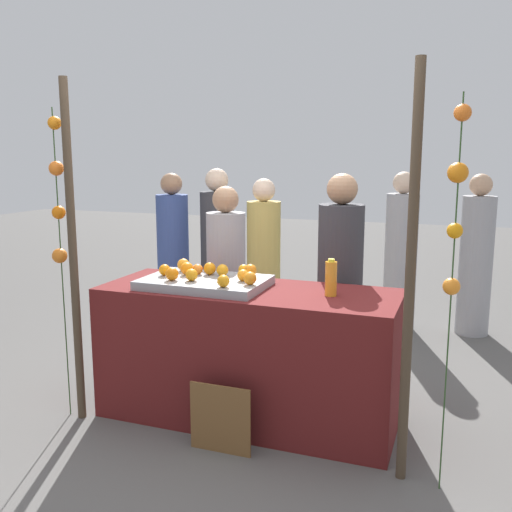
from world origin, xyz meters
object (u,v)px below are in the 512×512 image
(orange_1, at_px, (243,270))
(chalkboard_sign, at_px, (221,419))
(vendor_right, at_px, (340,294))
(vendor_left, at_px, (226,289))
(orange_0, at_px, (222,270))
(juice_bottle, at_px, (331,278))
(stall_counter, at_px, (248,354))

(orange_1, bearing_deg, chalkboard_sign, -80.69)
(orange_1, relative_size, vendor_right, 0.04)
(orange_1, distance_m, vendor_left, 0.69)
(orange_1, relative_size, vendor_left, 0.05)
(orange_0, xyz_separation_m, juice_bottle, (0.78, -0.05, 0.01))
(vendor_right, bearing_deg, juice_bottle, -83.57)
(stall_counter, distance_m, juice_bottle, 0.80)
(juice_bottle, xyz_separation_m, vendor_left, (-1.01, 0.66, -0.30))
(orange_0, distance_m, juice_bottle, 0.78)
(stall_counter, bearing_deg, orange_1, 121.94)
(orange_0, relative_size, vendor_right, 0.05)
(juice_bottle, relative_size, vendor_right, 0.14)
(chalkboard_sign, relative_size, vendor_left, 0.29)
(orange_1, height_order, vendor_left, vendor_left)
(chalkboard_sign, bearing_deg, vendor_left, 111.46)
(juice_bottle, height_order, vendor_left, vendor_left)
(orange_0, xyz_separation_m, vendor_right, (0.71, 0.56, -0.24))
(stall_counter, relative_size, chalkboard_sign, 4.51)
(vendor_left, distance_m, vendor_right, 0.94)
(orange_1, xyz_separation_m, chalkboard_sign, (0.11, -0.66, -0.80))
(orange_0, distance_m, chalkboard_sign, 1.02)
(stall_counter, height_order, vendor_right, vendor_right)
(orange_0, relative_size, vendor_left, 0.05)
(stall_counter, distance_m, vendor_right, 0.86)
(juice_bottle, height_order, vendor_right, vendor_right)
(stall_counter, relative_size, vendor_right, 1.20)
(juice_bottle, bearing_deg, vendor_left, 147.04)
(orange_0, bearing_deg, vendor_left, 111.05)
(stall_counter, distance_m, orange_0, 0.60)
(stall_counter, xyz_separation_m, vendor_right, (0.49, 0.62, 0.32))
(orange_1, xyz_separation_m, vendor_left, (-0.35, 0.51, -0.28))
(juice_bottle, bearing_deg, orange_0, 176.10)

